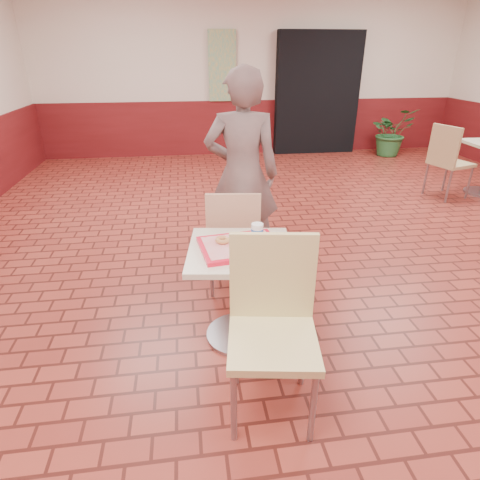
{
  "coord_description": "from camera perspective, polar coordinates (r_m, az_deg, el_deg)",
  "views": [
    {
      "loc": [
        -1.37,
        -2.93,
        1.84
      ],
      "look_at": [
        -1.05,
        -0.65,
        0.76
      ],
      "focal_mm": 30.0,
      "sensor_mm": 36.0,
      "label": 1
    }
  ],
  "objects": [
    {
      "name": "chair_main_front",
      "position": [
        2.17,
        4.65,
        -11.15
      ],
      "size": [
        0.53,
        0.53,
        1.0
      ],
      "rotation": [
        0.0,
        0.0,
        -0.16
      ],
      "color": "#E5D289",
      "rests_on": "ground"
    },
    {
      "name": "long_john_donut",
      "position": [
        2.5,
        1.55,
        -0.75
      ],
      "size": [
        0.14,
        0.09,
        0.04
      ],
      "rotation": [
        0.0,
        0.0,
        -0.18
      ],
      "color": "gold",
      "rests_on": "serving_tray"
    },
    {
      "name": "room_shell",
      "position": [
        3.26,
        17.94,
        18.09
      ],
      "size": [
        8.01,
        10.01,
        3.01
      ],
      "color": "maroon",
      "rests_on": "ground"
    },
    {
      "name": "paper_cup",
      "position": [
        2.62,
        2.47,
        1.32
      ],
      "size": [
        0.08,
        0.08,
        0.1
      ],
      "rotation": [
        0.0,
        0.0,
        0.19
      ],
      "color": "white",
      "rests_on": "serving_tray"
    },
    {
      "name": "main_table",
      "position": [
        2.68,
        0.0,
        -5.57
      ],
      "size": [
        0.66,
        0.66,
        0.7
      ],
      "rotation": [
        0.0,
        0.0,
        -0.13
      ],
      "color": "beige",
      "rests_on": "ground"
    },
    {
      "name": "customer",
      "position": [
        3.49,
        0.28,
        9.22
      ],
      "size": [
        0.69,
        0.49,
        1.76
      ],
      "primitive_type": "imported",
      "rotation": [
        0.0,
        0.0,
        3.02
      ],
      "color": "#705957",
      "rests_on": "ground"
    },
    {
      "name": "wainscot_band",
      "position": [
        3.5,
        15.79,
        1.73
      ],
      "size": [
        8.0,
        10.0,
        1.0
      ],
      "color": "#5B1113",
      "rests_on": "ground"
    },
    {
      "name": "serving_tray",
      "position": [
        2.56,
        0.0,
        -0.9
      ],
      "size": [
        0.5,
        0.39,
        0.03
      ],
      "rotation": [
        0.0,
        0.0,
        0.13
      ],
      "color": "red",
      "rests_on": "main_table"
    },
    {
      "name": "chair_main_back",
      "position": [
        3.21,
        -0.94,
        0.51
      ],
      "size": [
        0.46,
        0.46,
        0.89
      ],
      "rotation": [
        0.0,
        0.0,
        3.01
      ],
      "color": "tan",
      "rests_on": "ground"
    },
    {
      "name": "ring_donut",
      "position": [
        2.58,
        -2.5,
        -0.01
      ],
      "size": [
        0.13,
        0.13,
        0.03
      ],
      "primitive_type": "torus",
      "rotation": [
        0.0,
        0.0,
        0.43
      ],
      "color": "#C48147",
      "rests_on": "serving_tray"
    },
    {
      "name": "promo_poster",
      "position": [
        7.91,
        -2.53,
        23.47
      ],
      "size": [
        0.5,
        0.03,
        1.2
      ],
      "primitive_type": "cube",
      "color": "gray",
      "rests_on": "wainscot_band"
    },
    {
      "name": "corridor_doorway",
      "position": [
        8.26,
        10.91,
        19.67
      ],
      "size": [
        1.6,
        0.22,
        2.2
      ],
      "primitive_type": "cube",
      "color": "black",
      "rests_on": "ground"
    },
    {
      "name": "chair_second_left",
      "position": [
        6.15,
        27.45,
        10.3
      ],
      "size": [
        0.56,
        0.56,
        0.98
      ],
      "rotation": [
        0.0,
        0.0,
        1.85
      ],
      "color": "tan",
      "rests_on": "ground"
    },
    {
      "name": "potted_plant",
      "position": [
        8.44,
        20.72,
        14.16
      ],
      "size": [
        0.92,
        0.84,
        0.89
      ],
      "primitive_type": "imported",
      "rotation": [
        0.0,
        0.0,
        0.2
      ],
      "color": "#26612E",
      "rests_on": "ground"
    }
  ]
}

